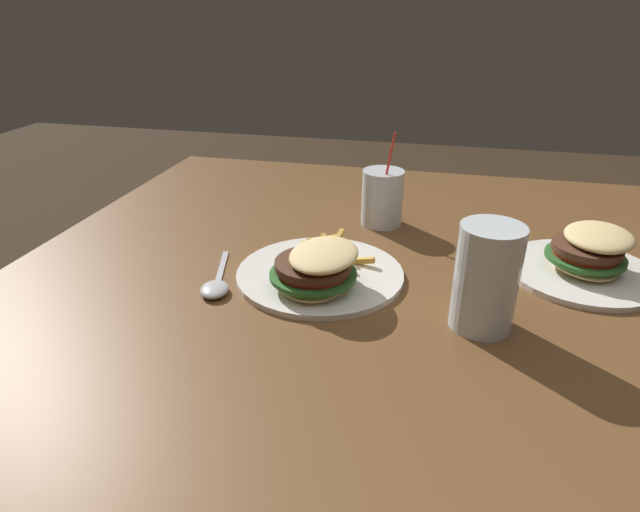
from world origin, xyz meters
TOP-DOWN VIEW (x-y plane):
  - dining_table at (0.00, 0.00)m, footprint 1.46×1.34m
  - meal_plate_near at (-0.05, -0.11)m, footprint 0.28×0.28m
  - beer_glass at (0.01, 0.14)m, footprint 0.09×0.09m
  - juice_glass at (-0.34, -0.05)m, footprint 0.09×0.09m
  - spoon at (0.01, -0.27)m, footprint 0.18×0.07m
  - meal_plate_far at (-0.19, 0.32)m, footprint 0.25×0.25m

SIDE VIEW (x-z plane):
  - dining_table at x=0.00m, z-range 0.28..1.01m
  - spoon at x=0.01m, z-range 0.74..0.75m
  - meal_plate_near at x=-0.05m, z-range 0.72..0.81m
  - meal_plate_far at x=-0.19m, z-range 0.72..0.81m
  - juice_glass at x=-0.34m, z-range 0.69..0.89m
  - beer_glass at x=0.01m, z-range 0.73..0.89m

